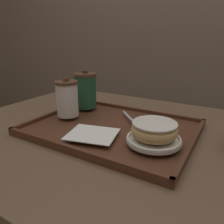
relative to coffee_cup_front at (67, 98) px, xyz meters
The scene contains 9 objects.
wall_behind 1.19m from the coffee_cup_front, 81.61° to the left, with size 8.00×0.05×2.40m.
cafe_table 0.30m from the coffee_cup_front, ahead, with size 1.08×0.85×0.76m.
serving_tray 0.20m from the coffee_cup_front, ahead, with size 0.52×0.40×0.02m.
napkin_paper 0.20m from the coffee_cup_front, 28.02° to the right, with size 0.16×0.15×0.00m.
coffee_cup_front is the anchor object (origin of this frame).
coffee_cup_rear 0.12m from the coffee_cup_front, 93.32° to the left, with size 0.09×0.09×0.15m.
plate_with_chocolate_donut 0.35m from the coffee_cup_front, ahead, with size 0.15×0.15×0.01m.
donut_chocolate_glazed 0.35m from the coffee_cup_front, ahead, with size 0.13×0.13×0.04m.
spoon 0.25m from the coffee_cup_front, 13.76° to the left, with size 0.11×0.11×0.01m.
Camera 1 is at (0.35, -0.58, 1.05)m, focal length 35.00 mm.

